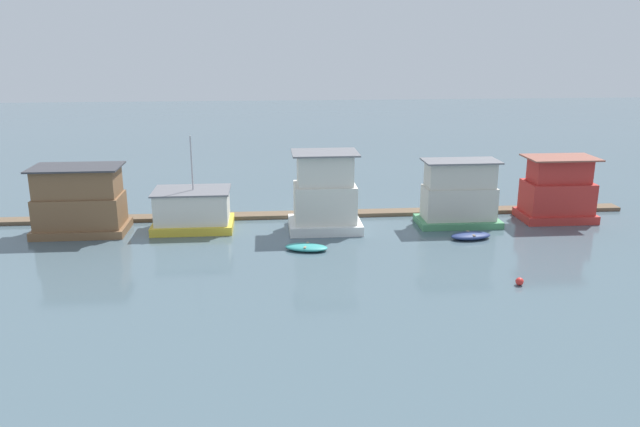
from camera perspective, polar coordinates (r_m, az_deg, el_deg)
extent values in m
plane|color=#475B66|center=(47.53, -0.10, -1.30)|extent=(200.00, 200.00, 0.00)
cube|color=brown|center=(50.57, -0.41, -0.06)|extent=(51.00, 1.44, 0.30)
cube|color=brown|center=(49.45, -20.89, -1.33)|extent=(6.58, 3.91, 0.59)
cube|color=brown|center=(49.07, -21.05, 0.26)|extent=(6.05, 3.37, 2.25)
cube|color=brown|center=(48.58, -21.30, 2.70)|extent=(5.74, 3.06, 2.06)
cube|color=#38383D|center=(48.36, -21.42, 3.96)|extent=(6.35, 3.67, 0.12)
cube|color=gold|center=(48.16, -11.48, -1.01)|extent=(5.95, 4.13, 0.61)
cube|color=silver|center=(47.77, -11.58, 0.66)|extent=(5.36, 3.53, 2.30)
cube|color=slate|center=(47.48, -11.66, 2.07)|extent=(5.66, 3.83, 0.12)
cylinder|color=#B2B2B7|center=(47.02, -11.66, 4.54)|extent=(0.12, 0.12, 4.04)
cube|color=white|center=(47.02, 0.43, -1.04)|extent=(5.37, 4.10, 0.70)
cube|color=silver|center=(46.54, 0.44, 1.02)|extent=(4.53, 3.26, 2.80)
cube|color=silver|center=(45.96, 0.44, 4.09)|extent=(4.01, 2.74, 2.30)
cube|color=slate|center=(45.73, 0.45, 5.57)|extent=(4.83, 3.56, 0.12)
cube|color=#4C9360|center=(49.44, 12.45, -0.70)|extent=(6.26, 3.27, 0.49)
cube|color=beige|center=(49.05, 12.56, 0.98)|extent=(5.42, 2.42, 2.51)
cube|color=beige|center=(48.54, 12.71, 3.51)|extent=(5.11, 2.12, 1.93)
cube|color=slate|center=(48.34, 12.79, 4.70)|extent=(5.72, 2.72, 0.12)
cube|color=red|center=(52.95, 20.68, -0.18)|extent=(5.63, 3.55, 0.64)
cube|color=red|center=(52.57, 20.84, 1.43)|extent=(5.09, 3.02, 2.44)
cube|color=red|center=(52.12, 21.07, 3.72)|extent=(4.40, 2.32, 1.85)
cube|color=brown|center=(51.94, 21.18, 4.78)|extent=(5.39, 3.32, 0.12)
ellipsoid|color=teal|center=(42.50, -1.26, -3.11)|extent=(3.21, 2.16, 0.41)
cube|color=#997F60|center=(42.46, -1.26, -2.92)|extent=(0.46, 1.25, 0.08)
ellipsoid|color=navy|center=(46.11, 13.62, -1.99)|extent=(3.12, 1.82, 0.48)
cube|color=#997F60|center=(46.06, 13.63, -1.79)|extent=(0.31, 1.23, 0.08)
cylinder|color=#846B4C|center=(51.60, -21.75, -0.23)|extent=(0.32, 0.32, 1.44)
sphere|color=red|center=(38.44, 17.78, -5.94)|extent=(0.47, 0.47, 0.47)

